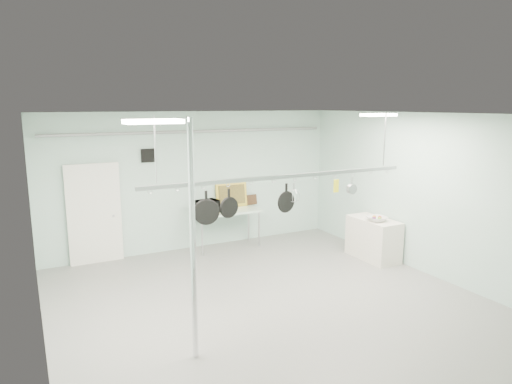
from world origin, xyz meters
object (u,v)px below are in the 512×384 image
skillet_mid (229,203)px  microwave (206,207)px  prep_table (226,213)px  coffee_canister (229,207)px  fruit_bowl (377,219)px  side_cabinet (373,239)px  pot_rack (284,175)px  chrome_pole (193,243)px  skillet_left (206,208)px  skillet_right (286,198)px

skillet_mid → microwave: bearing=66.0°
prep_table → coffee_canister: 0.25m
fruit_bowl → side_cabinet: bearing=63.0°
prep_table → pot_rack: 3.61m
chrome_pole → skillet_left: (0.54, 0.90, 0.22)m
prep_table → coffee_canister: (-0.00, -0.18, 0.18)m
side_cabinet → microwave: bearing=144.8°
side_cabinet → skillet_left: skillet_left is taller
prep_table → skillet_right: skillet_right is taller
side_cabinet → skillet_mid: size_ratio=2.60×
coffee_canister → fruit_bowl: 3.30m
side_cabinet → skillet_right: skillet_right is taller
prep_table → side_cabinet: size_ratio=1.33×
skillet_mid → skillet_right: size_ratio=0.95×
chrome_pole → coffee_canister: bearing=60.2°
fruit_bowl → microwave: bearing=141.8°
chrome_pole → skillet_mid: size_ratio=6.93×
prep_table → skillet_mid: (-1.39, -3.30, 1.02)m
chrome_pole → microwave: chrome_pole is taller
microwave → prep_table: bearing=174.4°
side_cabinet → fruit_bowl: fruit_bowl is taller
fruit_bowl → pot_rack: bearing=-162.1°
skillet_right → prep_table: bearing=71.8°
chrome_pole → side_cabinet: (4.85, 2.00, -1.15)m
side_cabinet → skillet_left: size_ratio=2.24×
skillet_mid → fruit_bowl: bearing=4.4°
coffee_canister → skillet_left: bearing=-119.4°
pot_rack → skillet_mid: bearing=180.0°
prep_table → skillet_left: size_ratio=2.99×
side_cabinet → pot_rack: pot_rack is taller
side_cabinet → microwave: microwave is taller
chrome_pole → coffee_canister: chrome_pole is taller
coffee_canister → fruit_bowl: (2.46, -2.20, -0.06)m
pot_rack → skillet_left: (-1.36, 0.00, -0.41)m
pot_rack → side_cabinet: bearing=20.4°
skillet_right → pot_rack: bearing=168.0°
microwave → pot_rack: bearing=82.5°
skillet_right → chrome_pole: bearing=-167.0°
skillet_right → skillet_mid: bearing=168.0°
pot_rack → microwave: size_ratio=8.84×
skillet_mid → chrome_pole: bearing=-144.4°
side_cabinet → skillet_mid: skillet_mid is taller
prep_table → side_cabinet: 3.39m
skillet_left → skillet_right: bearing=13.0°
microwave → chrome_pole: bearing=57.3°
coffee_canister → skillet_mid: bearing=-114.0°
skillet_left → skillet_mid: same height
skillet_right → side_cabinet: bearing=8.7°
pot_rack → coffee_canister: (0.40, 3.12, -1.22)m
side_cabinet → fruit_bowl: size_ratio=2.87×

